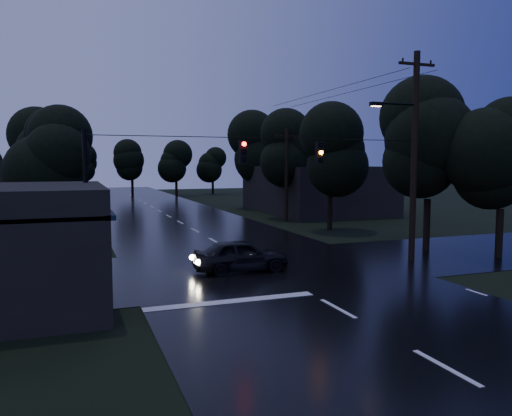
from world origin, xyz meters
TOP-DOWN VIEW (x-y plane):
  - ground at (0.00, 0.00)m, footprint 160.00×160.00m
  - main_road at (0.00, 30.00)m, footprint 12.00×120.00m
  - cross_street at (0.00, 12.00)m, footprint 60.00×9.00m
  - building_far_right at (14.00, 34.00)m, footprint 10.00×14.00m
  - utility_pole_main at (7.41, 11.00)m, footprint 3.50×0.30m
  - utility_pole_far at (8.30, 28.00)m, footprint 2.00×0.30m
  - anchor_pole_left at (-7.50, 11.00)m, footprint 0.18×0.18m
  - span_signals at (0.56, 10.99)m, footprint 15.00×0.37m
  - tree_corner_near at (10.00, 13.00)m, footprint 4.48×4.48m
  - tree_corner_far at (12.00, 10.00)m, footprint 3.92×3.92m
  - tree_left_a at (-9.00, 22.00)m, footprint 3.92×3.92m
  - tree_left_b at (-9.60, 30.00)m, footprint 4.20×4.20m
  - tree_left_c at (-10.20, 40.00)m, footprint 4.48×4.48m
  - tree_right_a at (9.00, 22.00)m, footprint 4.20×4.20m
  - tree_right_b at (9.60, 30.00)m, footprint 4.48×4.48m
  - tree_right_c at (10.20, 40.00)m, footprint 4.76×4.76m
  - car at (-1.15, 11.50)m, footprint 4.21×1.76m

SIDE VIEW (x-z plane):
  - ground at x=0.00m, z-range 0.00..0.00m
  - main_road at x=0.00m, z-range -0.01..0.01m
  - cross_street at x=0.00m, z-range -0.01..0.01m
  - car at x=-1.15m, z-range 0.00..1.42m
  - building_far_right at x=14.00m, z-range 0.00..4.40m
  - anchor_pole_left at x=-7.50m, z-range 0.00..6.00m
  - utility_pole_far at x=8.30m, z-range 0.13..7.63m
  - tree_corner_far at x=12.00m, z-range 1.11..9.37m
  - tree_left_a at x=-9.00m, z-range 1.11..9.37m
  - span_signals at x=0.56m, z-range 4.69..5.80m
  - utility_pole_main at x=7.41m, z-range 0.26..10.26m
  - tree_left_b at x=-9.60m, z-range 1.19..10.04m
  - tree_right_a at x=9.00m, z-range 1.19..10.04m
  - tree_corner_near at x=10.00m, z-range 1.27..10.71m
  - tree_left_c at x=-10.20m, z-range 1.27..10.71m
  - tree_right_b at x=9.60m, z-range 1.27..10.71m
  - tree_right_c at x=10.20m, z-range 1.35..11.38m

